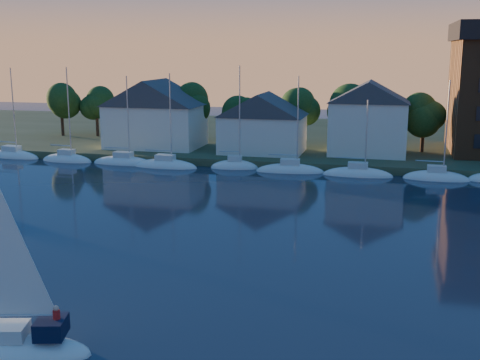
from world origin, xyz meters
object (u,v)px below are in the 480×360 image
(clubhouse_centre, at_px, (263,122))
(clubhouse_east, at_px, (368,117))
(clubhouse_west, at_px, (155,113))
(hero_sailboat, at_px, (6,345))

(clubhouse_centre, relative_size, clubhouse_east, 1.10)
(clubhouse_west, height_order, clubhouse_centre, clubhouse_west)
(clubhouse_west, xyz_separation_m, clubhouse_east, (30.00, 1.00, 0.07))
(clubhouse_centre, bearing_deg, clubhouse_west, 176.42)
(hero_sailboat, bearing_deg, clubhouse_west, -90.19)
(clubhouse_west, xyz_separation_m, hero_sailboat, (15.06, -57.38, -5.36))
(clubhouse_east, bearing_deg, hero_sailboat, -104.35)
(clubhouse_centre, distance_m, hero_sailboat, 56.57)
(clubhouse_centre, height_order, clubhouse_east, clubhouse_east)
(clubhouse_west, height_order, clubhouse_east, clubhouse_east)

